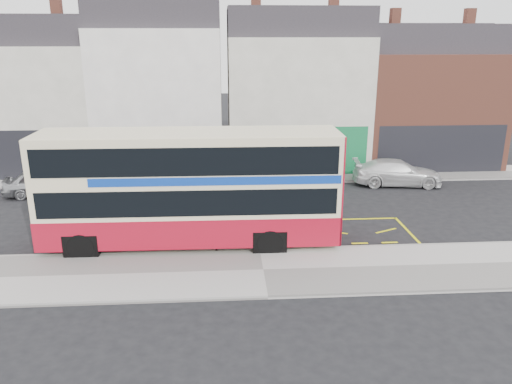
{
  "coord_description": "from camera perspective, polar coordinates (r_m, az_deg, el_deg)",
  "views": [
    {
      "loc": [
        -1.41,
        -19.35,
        8.58
      ],
      "look_at": [
        0.01,
        2.0,
        1.87
      ],
      "focal_mm": 35.0,
      "sensor_mm": 36.0,
      "label": 1
    }
  ],
  "objects": [
    {
      "name": "double_decker_bus",
      "position": [
        20.88,
        -7.39,
        0.54
      ],
      "size": [
        12.3,
        2.98,
        4.9
      ],
      "rotation": [
        0.0,
        0.0,
        -0.01
      ],
      "color": "beige",
      "rests_on": "ground"
    },
    {
      "name": "ground",
      "position": [
        21.22,
        0.33,
        -6.45
      ],
      "size": [
        120.0,
        120.0,
        0.0
      ],
      "primitive_type": "plane",
      "color": "black",
      "rests_on": "ground"
    },
    {
      "name": "terrace_right",
      "position": [
        37.27,
        18.45,
        10.36
      ],
      "size": [
        9.0,
        8.01,
        10.3
      ],
      "color": "brown",
      "rests_on": "ground"
    },
    {
      "name": "car_silver",
      "position": [
        30.39,
        -22.95,
        1.06
      ],
      "size": [
        4.63,
        2.49,
        1.5
      ],
      "primitive_type": "imported",
      "rotation": [
        0.0,
        0.0,
        1.74
      ],
      "color": "#9E9FA3",
      "rests_on": "ground"
    },
    {
      "name": "bus_stop_post",
      "position": [
        20.13,
        -4.49,
        -2.3
      ],
      "size": [
        0.68,
        0.13,
        2.74
      ],
      "rotation": [
        0.0,
        0.0,
        -0.06
      ],
      "color": "black",
      "rests_on": "pavement"
    },
    {
      "name": "car_grey",
      "position": [
        29.58,
        0.29,
        1.98
      ],
      "size": [
        4.52,
        2.12,
        1.43
      ],
      "primitive_type": "imported",
      "rotation": [
        0.0,
        0.0,
        1.43
      ],
      "color": "#47494F",
      "rests_on": "ground"
    },
    {
      "name": "terrace_green_shop",
      "position": [
        34.87,
        4.4,
        11.58
      ],
      "size": [
        9.0,
        8.01,
        11.3
      ],
      "color": "silver",
      "rests_on": "ground"
    },
    {
      "name": "road_markings",
      "position": [
        22.69,
        0.04,
        -4.81
      ],
      "size": [
        14.0,
        3.4,
        0.01
      ],
      "primitive_type": null,
      "color": "#D8D40B",
      "rests_on": "ground"
    },
    {
      "name": "street_tree_right",
      "position": [
        33.74,
        14.58,
        8.33
      ],
      "size": [
        2.43,
        2.43,
        5.26
      ],
      "color": "#332316",
      "rests_on": "ground"
    },
    {
      "name": "terrace_left",
      "position": [
        34.74,
        -10.77,
        11.72
      ],
      "size": [
        8.0,
        8.01,
        11.8
      ],
      "color": "white",
      "rests_on": "ground"
    },
    {
      "name": "pavement",
      "position": [
        19.11,
        0.84,
        -9.03
      ],
      "size": [
        40.0,
        4.0,
        0.15
      ],
      "primitive_type": "cube",
      "color": "#A09C98",
      "rests_on": "ground"
    },
    {
      "name": "terrace_far_left",
      "position": [
        36.6,
        -23.45,
        10.11
      ],
      "size": [
        8.0,
        8.01,
        10.8
      ],
      "color": "silver",
      "rests_on": "ground"
    },
    {
      "name": "kerb",
      "position": [
        20.85,
        0.41,
        -6.68
      ],
      "size": [
        40.0,
        0.15,
        0.15
      ],
      "primitive_type": "cube",
      "color": "gray",
      "rests_on": "ground"
    },
    {
      "name": "car_white",
      "position": [
        31.08,
        15.84,
        2.15
      ],
      "size": [
        5.44,
        2.71,
        1.52
      ],
      "primitive_type": "imported",
      "rotation": [
        0.0,
        0.0,
        1.46
      ],
      "color": "silver",
      "rests_on": "ground"
    },
    {
      "name": "far_pavement",
      "position": [
        31.56,
        -1.1,
        1.76
      ],
      "size": [
        50.0,
        3.0,
        0.15
      ],
      "primitive_type": "cube",
      "color": "#A09C98",
      "rests_on": "ground"
    }
  ]
}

